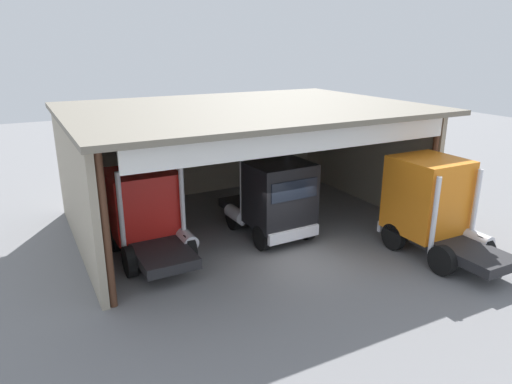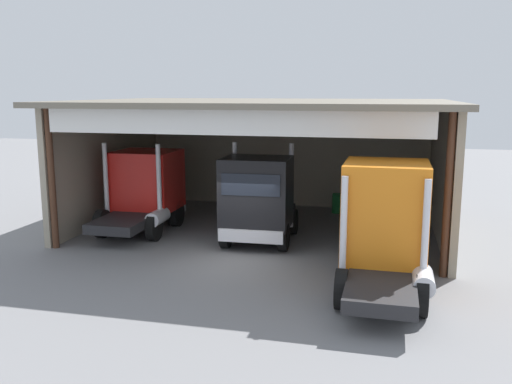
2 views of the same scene
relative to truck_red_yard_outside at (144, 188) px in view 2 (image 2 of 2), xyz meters
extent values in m
plane|color=slate|center=(4.67, -3.42, -1.70)|extent=(80.00, 80.00, 0.00)
cube|color=#9E937F|center=(4.67, 6.27, 0.81)|extent=(13.86, 0.24, 5.04)
cube|color=#9E937F|center=(-2.26, 1.43, 0.81)|extent=(0.24, 9.69, 5.04)
cube|color=#9E937F|center=(11.60, 1.43, 0.81)|extent=(0.24, 9.69, 5.04)
cube|color=#6E6759|center=(4.67, 0.99, 3.43)|extent=(14.46, 10.56, 0.20)
cylinder|color=#4C2D1E|center=(-2.01, -3.27, 0.81)|extent=(0.24, 0.24, 5.04)
cylinder|color=#4C2D1E|center=(11.35, -3.27, 0.81)|extent=(0.24, 0.24, 5.04)
cube|color=white|center=(4.67, -3.77, 2.98)|extent=(12.48, 0.12, 0.90)
cube|color=red|center=(-0.03, 0.31, 0.30)|extent=(2.49, 2.42, 2.41)
cube|color=black|center=(-0.04, 1.52, 0.72)|extent=(2.10, 0.08, 0.72)
cube|color=silver|center=(-0.04, 1.55, -1.01)|extent=(2.34, 0.19, 0.44)
cube|color=#232326|center=(-0.01, -1.56, -0.98)|extent=(1.89, 3.42, 0.36)
cylinder|color=silver|center=(-1.12, -1.05, 0.38)|extent=(0.18, 0.18, 3.08)
cylinder|color=silver|center=(1.10, -1.03, 0.38)|extent=(0.18, 0.18, 3.08)
cylinder|color=silver|center=(1.10, -1.25, -0.86)|extent=(0.57, 1.21, 0.56)
cylinder|color=black|center=(-1.11, 0.77, -1.16)|extent=(0.31, 1.10, 1.09)
cylinder|color=black|center=(1.05, 0.80, -1.16)|extent=(0.31, 1.10, 1.09)
cylinder|color=black|center=(-1.09, -1.57, -1.16)|extent=(0.31, 1.10, 1.09)
cylinder|color=black|center=(1.08, -1.55, -1.16)|extent=(0.31, 1.10, 1.09)
cube|color=black|center=(5.02, -1.38, 0.31)|extent=(2.47, 2.09, 2.51)
cube|color=black|center=(5.06, -2.41, 0.75)|extent=(2.05, 0.12, 0.75)
cube|color=silver|center=(5.06, -2.44, -1.05)|extent=(2.29, 0.23, 0.44)
cube|color=#232326|center=(4.96, 0.63, -1.02)|extent=(1.92, 3.72, 0.36)
cylinder|color=silver|center=(6.07, -0.19, 0.40)|extent=(0.18, 0.18, 3.19)
cylinder|color=silver|center=(3.90, -0.26, 0.40)|extent=(0.18, 0.18, 3.19)
cylinder|color=silver|center=(3.89, 0.30, -0.90)|extent=(0.60, 1.22, 0.56)
cylinder|color=black|center=(6.09, -1.75, -1.20)|extent=(0.33, 1.02, 1.01)
cylinder|color=black|center=(3.98, -1.82, -1.20)|extent=(0.33, 1.02, 1.01)
cylinder|color=black|center=(6.02, 0.66, -1.20)|extent=(0.33, 1.02, 1.01)
cylinder|color=black|center=(3.91, 0.60, -1.20)|extent=(0.33, 1.02, 1.01)
cube|color=orange|center=(9.55, -4.68, 0.51)|extent=(2.33, 2.44, 2.87)
cube|color=black|center=(9.56, -3.45, 1.02)|extent=(1.96, 0.08, 0.86)
cube|color=silver|center=(9.56, -3.42, -1.02)|extent=(2.19, 0.18, 0.44)
cube|color=#232326|center=(9.53, -6.55, -0.99)|extent=(1.76, 3.43, 0.36)
cylinder|color=silver|center=(8.50, -6.02, 0.28)|extent=(0.18, 0.18, 2.90)
cylinder|color=silver|center=(10.57, -6.04, 0.28)|extent=(0.18, 0.18, 2.90)
cylinder|color=silver|center=(10.57, -6.26, -0.87)|extent=(0.57, 1.21, 0.56)
cylinder|color=black|center=(8.55, -4.18, -1.17)|extent=(0.31, 1.07, 1.07)
cylinder|color=black|center=(10.56, -4.20, -1.17)|extent=(0.31, 1.07, 1.07)
cylinder|color=black|center=(8.53, -6.55, -1.17)|extent=(0.31, 1.07, 1.07)
cylinder|color=black|center=(10.53, -6.56, -1.17)|extent=(0.31, 1.07, 1.07)
cylinder|color=#197233|center=(7.41, 4.98, -1.26)|extent=(0.58, 0.58, 0.88)
cube|color=#1E59A5|center=(8.33, 5.33, -1.20)|extent=(0.90, 0.60, 1.00)
camera|label=1|loc=(-3.98, -16.35, 5.99)|focal=32.42mm
camera|label=2|loc=(9.56, -20.26, 3.91)|focal=38.58mm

